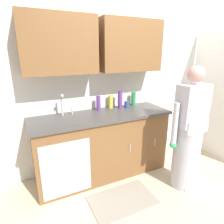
{
  "coord_description": "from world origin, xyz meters",
  "views": [
    {
      "loc": [
        -1.53,
        -1.67,
        1.76
      ],
      "look_at": [
        -0.46,
        0.55,
        1.0
      ],
      "focal_mm": 30.94,
      "sensor_mm": 36.0,
      "label": 1
    }
  ],
  "objects_px": {
    "sink": "(68,120)",
    "cup_by_sink": "(127,105)",
    "person_at_sink": "(188,139)",
    "bottle_water_short": "(120,100)",
    "bottle_water_tall": "(111,102)",
    "bottle_cleaner_spray": "(98,103)",
    "bottle_dish_liquid": "(133,99)"
  },
  "relations": [
    {
      "from": "bottle_dish_liquid",
      "to": "cup_by_sink",
      "type": "bearing_deg",
      "value": -156.99
    },
    {
      "from": "person_at_sink",
      "to": "bottle_water_short",
      "type": "bearing_deg",
      "value": 120.59
    },
    {
      "from": "bottle_water_short",
      "to": "bottle_dish_liquid",
      "type": "bearing_deg",
      "value": 11.39
    },
    {
      "from": "sink",
      "to": "bottle_water_short",
      "type": "xyz_separation_m",
      "value": [
        0.84,
        0.14,
        0.15
      ]
    },
    {
      "from": "person_at_sink",
      "to": "bottle_water_tall",
      "type": "distance_m",
      "value": 1.22
    },
    {
      "from": "bottle_dish_liquid",
      "to": "bottle_cleaner_spray",
      "type": "xyz_separation_m",
      "value": [
        -0.61,
        -0.02,
        0.0
      ]
    },
    {
      "from": "bottle_cleaner_spray",
      "to": "sink",
      "type": "bearing_deg",
      "value": -159.91
    },
    {
      "from": "sink",
      "to": "bottle_cleaner_spray",
      "type": "xyz_separation_m",
      "value": [
        0.5,
        0.18,
        0.12
      ]
    },
    {
      "from": "cup_by_sink",
      "to": "sink",
      "type": "bearing_deg",
      "value": -172.26
    },
    {
      "from": "person_at_sink",
      "to": "bottle_dish_liquid",
      "type": "height_order",
      "value": "person_at_sink"
    },
    {
      "from": "bottle_water_tall",
      "to": "bottle_water_short",
      "type": "bearing_deg",
      "value": -31.61
    },
    {
      "from": "sink",
      "to": "bottle_water_short",
      "type": "bearing_deg",
      "value": 9.7
    },
    {
      "from": "sink",
      "to": "cup_by_sink",
      "type": "bearing_deg",
      "value": 7.74
    },
    {
      "from": "sink",
      "to": "bottle_water_tall",
      "type": "height_order",
      "value": "sink"
    },
    {
      "from": "bottle_water_tall",
      "to": "bottle_dish_liquid",
      "type": "bearing_deg",
      "value": -2.81
    },
    {
      "from": "bottle_water_short",
      "to": "cup_by_sink",
      "type": "xyz_separation_m",
      "value": [
        0.11,
        -0.01,
        -0.09
      ]
    },
    {
      "from": "sink",
      "to": "bottle_water_short",
      "type": "distance_m",
      "value": 0.86
    },
    {
      "from": "person_at_sink",
      "to": "bottle_water_short",
      "type": "xyz_separation_m",
      "value": [
        -0.53,
        0.89,
        0.38
      ]
    },
    {
      "from": "bottle_water_tall",
      "to": "person_at_sink",
      "type": "bearing_deg",
      "value": -56.13
    },
    {
      "from": "bottle_cleaner_spray",
      "to": "cup_by_sink",
      "type": "height_order",
      "value": "bottle_cleaner_spray"
    },
    {
      "from": "bottle_cleaner_spray",
      "to": "cup_by_sink",
      "type": "bearing_deg",
      "value": -6.76
    },
    {
      "from": "sink",
      "to": "cup_by_sink",
      "type": "height_order",
      "value": "sink"
    },
    {
      "from": "person_at_sink",
      "to": "cup_by_sink",
      "type": "distance_m",
      "value": 1.02
    },
    {
      "from": "person_at_sink",
      "to": "cup_by_sink",
      "type": "height_order",
      "value": "person_at_sink"
    },
    {
      "from": "bottle_water_short",
      "to": "bottle_cleaner_spray",
      "type": "bearing_deg",
      "value": 173.42
    },
    {
      "from": "sink",
      "to": "bottle_dish_liquid",
      "type": "relative_size",
      "value": 2.36
    },
    {
      "from": "bottle_water_short",
      "to": "bottle_dish_liquid",
      "type": "distance_m",
      "value": 0.28
    },
    {
      "from": "bottle_water_short",
      "to": "bottle_cleaner_spray",
      "type": "relative_size",
      "value": 1.25
    },
    {
      "from": "sink",
      "to": "person_at_sink",
      "type": "height_order",
      "value": "person_at_sink"
    },
    {
      "from": "bottle_water_short",
      "to": "cup_by_sink",
      "type": "distance_m",
      "value": 0.14
    },
    {
      "from": "sink",
      "to": "bottle_water_short",
      "type": "relative_size",
      "value": 1.86
    },
    {
      "from": "bottle_water_short",
      "to": "bottle_dish_liquid",
      "type": "relative_size",
      "value": 1.27
    }
  ]
}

